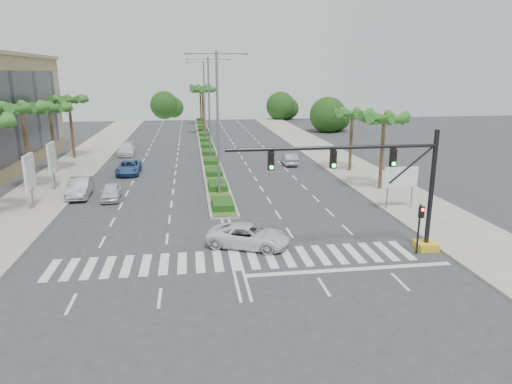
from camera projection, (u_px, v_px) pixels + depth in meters
ground at (236, 260)px, 25.87m from camera, size 160.00×160.00×0.00m
footpath_right at (363, 175)px, 47.10m from camera, size 6.00×120.00×0.15m
footpath_left at (54, 185)px, 42.89m from camera, size 6.00×120.00×0.15m
median at (206, 142)px, 68.92m from camera, size 2.20×75.00×0.20m
median_grass at (206, 141)px, 68.89m from camera, size 1.80×75.00×0.04m
signal_gantry at (395, 195)px, 26.27m from camera, size 12.60×1.20×7.20m
pedestrian_signal at (420, 221)px, 26.17m from camera, size 0.28×0.36×3.00m
direction_sign at (401, 179)px, 34.76m from camera, size 2.70×0.11×3.40m
billboard_near at (29, 172)px, 34.60m from camera, size 0.18×2.10×4.35m
billboard_far at (52, 158)px, 40.34m from camera, size 0.18×2.10×4.35m
palm_left_mid at (22, 111)px, 39.02m from camera, size 4.57×4.68×7.95m
palm_left_far at (50, 111)px, 46.82m from camera, size 4.57×4.68×7.35m
palm_left_end at (69, 102)px, 54.38m from camera, size 4.57×4.68×7.75m
palm_right_near at (384, 121)px, 39.70m from camera, size 4.57×4.68×7.05m
palm_right_far at (352, 116)px, 47.43m from camera, size 4.57×4.68×6.75m
palm_median_a at (202, 92)px, 76.70m from camera, size 4.57×4.68×8.05m
palm_median_b at (200, 89)px, 91.06m from camera, size 4.57×4.68×8.05m
streetlight_near at (218, 116)px, 37.54m from camera, size 5.10×0.25×12.00m
streetlight_mid at (209, 104)px, 52.86m from camera, size 5.10×0.25×12.00m
streetlight_far at (204, 97)px, 68.17m from camera, size 5.10×0.25×12.00m
car_parked_a at (111, 192)px, 38.02m from camera, size 1.71×3.84×1.28m
car_parked_b at (80, 188)px, 38.88m from camera, size 1.92×4.93×1.60m
car_parked_c at (129, 167)px, 47.63m from camera, size 2.30×4.98×1.38m
car_parked_d at (127, 149)px, 58.72m from camera, size 2.26×5.10×1.46m
car_crossing at (249, 236)px, 27.66m from camera, size 5.51×4.07×1.39m
car_right at (290, 159)px, 52.49m from camera, size 1.65×4.18×1.36m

